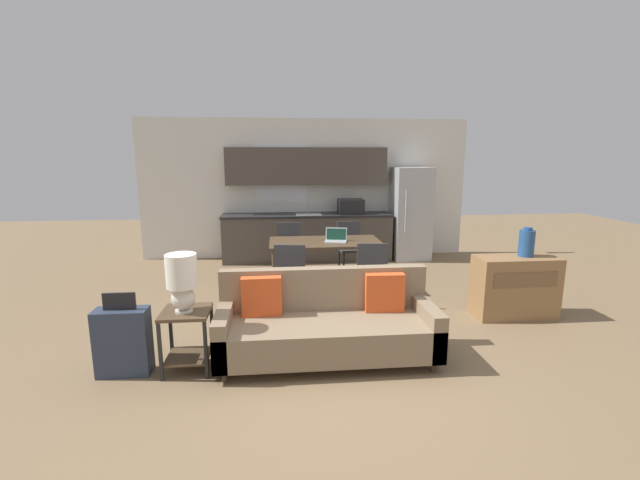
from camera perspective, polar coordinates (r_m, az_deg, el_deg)
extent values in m
plane|color=#7F6647|center=(4.35, 2.36, -16.35)|extent=(20.00, 20.00, 0.00)
cube|color=silver|center=(8.49, -1.88, 6.82)|extent=(6.40, 0.06, 2.70)
cube|color=white|center=(8.42, -5.09, 8.84)|extent=(0.96, 0.01, 1.12)
cube|color=#4C443D|center=(8.28, -1.69, 0.27)|extent=(3.21, 0.62, 0.86)
cube|color=#232326|center=(8.20, -1.71, 3.35)|extent=(3.24, 0.65, 0.04)
cube|color=#B2B5B7|center=(8.15, -1.54, 3.46)|extent=(0.48, 0.36, 0.01)
cylinder|color=#B7BABC|center=(8.30, -1.63, 4.43)|extent=(0.02, 0.02, 0.24)
cube|color=#4C443D|center=(8.27, -1.81, 9.82)|extent=(3.05, 0.34, 0.70)
cube|color=black|center=(8.23, 4.11, 4.48)|extent=(0.48, 0.36, 0.28)
cube|color=#B7BABC|center=(8.52, 11.97, 3.48)|extent=(0.70, 0.69, 1.78)
cylinder|color=silver|center=(8.10, 11.35, 3.74)|extent=(0.02, 0.02, 0.80)
cube|color=brown|center=(6.41, 0.68, -0.32)|extent=(1.66, 0.88, 0.04)
cylinder|color=brown|center=(6.10, -6.17, -4.61)|extent=(0.05, 0.05, 0.70)
cylinder|color=brown|center=(6.27, 8.09, -4.21)|extent=(0.05, 0.05, 0.70)
cylinder|color=brown|center=(6.83, -6.12, -2.86)|extent=(0.05, 0.05, 0.70)
cylinder|color=brown|center=(6.99, 6.63, -2.55)|extent=(0.05, 0.05, 0.70)
cylinder|color=#3D2D1E|center=(4.15, -12.61, -17.36)|extent=(0.05, 0.05, 0.10)
cylinder|color=#3D2D1E|center=(4.35, 14.82, -16.00)|extent=(0.05, 0.05, 0.10)
cylinder|color=#3D2D1E|center=(4.71, -11.66, -13.64)|extent=(0.05, 0.05, 0.10)
cylinder|color=#3D2D1E|center=(4.90, 12.18, -12.67)|extent=(0.05, 0.05, 0.10)
cube|color=#847056|center=(4.33, 0.98, -12.65)|extent=(2.14, 0.80, 0.32)
cube|color=#847056|center=(4.55, 0.51, -8.40)|extent=(2.14, 0.14, 0.77)
cube|color=#847056|center=(4.31, -12.66, -12.03)|extent=(0.14, 0.80, 0.46)
cube|color=#847056|center=(4.52, 13.94, -10.98)|extent=(0.14, 0.80, 0.46)
cube|color=#E05123|center=(4.36, -7.80, -7.47)|extent=(0.40, 0.13, 0.40)
cube|color=#E05123|center=(4.49, 8.60, -6.95)|extent=(0.40, 0.13, 0.40)
cube|color=brown|center=(4.24, -17.46, -9.16)|extent=(0.44, 0.44, 0.03)
cube|color=brown|center=(4.41, -17.11, -14.59)|extent=(0.40, 0.40, 0.02)
cube|color=#232326|center=(4.22, -20.53, -13.82)|extent=(0.03, 0.03, 0.56)
cube|color=#232326|center=(4.13, -14.98, -14.00)|extent=(0.03, 0.03, 0.56)
cube|color=#232326|center=(4.57, -19.24, -11.72)|extent=(0.03, 0.03, 0.56)
cube|color=#232326|center=(4.50, -14.16, -11.82)|extent=(0.03, 0.03, 0.56)
cylinder|color=silver|center=(4.22, -17.68, -8.94)|extent=(0.16, 0.16, 0.02)
sphere|color=silver|center=(4.18, -17.78, -7.40)|extent=(0.22, 0.22, 0.22)
cylinder|color=white|center=(4.10, -18.00, -3.91)|extent=(0.28, 0.28, 0.31)
cube|color=olive|center=(5.94, 24.53, -5.69)|extent=(1.00, 0.43, 0.77)
cube|color=brown|center=(5.72, 25.75, -4.82)|extent=(0.80, 0.01, 0.19)
cylinder|color=#234C84|center=(5.90, 25.84, -0.39)|extent=(0.19, 0.19, 0.33)
cylinder|color=#234C84|center=(5.87, 25.99, 1.36)|extent=(0.10, 0.10, 0.04)
cube|color=#38383D|center=(5.86, 6.64, -4.39)|extent=(0.45, 0.45, 0.04)
cube|color=#38383D|center=(5.62, 6.98, -2.62)|extent=(0.40, 0.06, 0.43)
cylinder|color=black|center=(6.12, 7.94, -6.00)|extent=(0.03, 0.03, 0.42)
cylinder|color=black|center=(6.07, 4.76, -6.06)|extent=(0.03, 0.03, 0.42)
cylinder|color=black|center=(5.80, 8.50, -6.99)|extent=(0.03, 0.03, 0.42)
cylinder|color=black|center=(5.75, 5.14, -7.08)|extent=(0.03, 0.03, 0.42)
cube|color=#38383D|center=(7.15, -4.20, -1.47)|extent=(0.43, 0.43, 0.04)
cube|color=#38383D|center=(7.29, -4.22, 0.67)|extent=(0.40, 0.04, 0.43)
cylinder|color=black|center=(7.04, -5.55, -3.62)|extent=(0.03, 0.03, 0.42)
cylinder|color=black|center=(7.04, -2.78, -3.58)|extent=(0.03, 0.03, 0.42)
cylinder|color=black|center=(7.37, -5.50, -2.94)|extent=(0.03, 0.03, 0.42)
cylinder|color=black|center=(7.37, -2.85, -2.90)|extent=(0.03, 0.03, 0.42)
cube|color=#38383D|center=(5.76, -3.83, -4.63)|extent=(0.47, 0.47, 0.04)
cube|color=#38383D|center=(5.51, -4.05, -2.84)|extent=(0.40, 0.08, 0.43)
cylinder|color=black|center=(5.97, -2.02, -6.32)|extent=(0.03, 0.03, 0.42)
cylinder|color=black|center=(6.00, -5.29, -6.27)|extent=(0.03, 0.03, 0.42)
cylinder|color=black|center=(5.65, -2.23, -7.36)|extent=(0.03, 0.03, 0.42)
cylinder|color=black|center=(5.68, -5.68, -7.31)|extent=(0.03, 0.03, 0.42)
cube|color=#38383D|center=(7.29, 4.18, -1.22)|extent=(0.46, 0.46, 0.04)
cube|color=#38383D|center=(7.43, 3.82, 0.88)|extent=(0.40, 0.07, 0.43)
cylinder|color=black|center=(7.14, 3.18, -3.36)|extent=(0.03, 0.03, 0.42)
cylinder|color=black|center=(7.23, 5.80, -3.22)|extent=(0.03, 0.03, 0.42)
cylinder|color=black|center=(7.46, 2.55, -2.71)|extent=(0.03, 0.03, 0.42)
cylinder|color=black|center=(7.55, 5.07, -2.59)|extent=(0.03, 0.03, 0.42)
cube|color=#B7BABC|center=(6.33, 2.10, -0.21)|extent=(0.36, 0.28, 0.02)
cube|color=#B7BABC|center=(6.43, 2.19, 0.80)|extent=(0.32, 0.12, 0.20)
cube|color=#143828|center=(6.42, 2.18, 0.78)|extent=(0.29, 0.10, 0.17)
cube|color=#2D384C|center=(4.46, -24.76, -12.23)|extent=(0.48, 0.22, 0.63)
cube|color=black|center=(4.33, -25.20, -7.39)|extent=(0.29, 0.02, 0.16)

